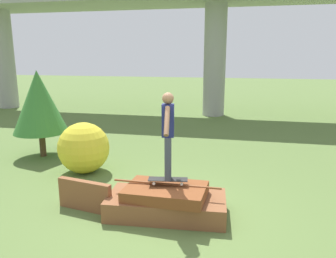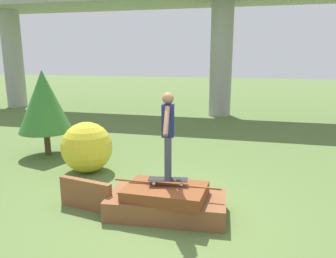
{
  "view_description": "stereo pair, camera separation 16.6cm",
  "coord_description": "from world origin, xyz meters",
  "px_view_note": "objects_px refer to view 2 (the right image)",
  "views": [
    {
      "loc": [
        1.28,
        -5.73,
        3.04
      ],
      "look_at": [
        0.03,
        0.0,
        1.71
      ],
      "focal_mm": 35.0,
      "sensor_mm": 36.0,
      "label": 1
    },
    {
      "loc": [
        1.44,
        -5.69,
        3.04
      ],
      "look_at": [
        0.03,
        0.0,
        1.71
      ],
      "focal_mm": 35.0,
      "sensor_mm": 36.0,
      "label": 2
    }
  ],
  "objects_px": {
    "bush_yellow_flowering": "(87,147)",
    "skater": "(168,130)",
    "tree_behind_left": "(44,101)",
    "skateboard": "(168,180)"
  },
  "relations": [
    {
      "from": "skateboard",
      "to": "skater",
      "type": "distance_m",
      "value": 0.97
    },
    {
      "from": "skater",
      "to": "bush_yellow_flowering",
      "type": "relative_size",
      "value": 1.23
    },
    {
      "from": "skateboard",
      "to": "bush_yellow_flowering",
      "type": "height_order",
      "value": "bush_yellow_flowering"
    },
    {
      "from": "skateboard",
      "to": "bush_yellow_flowering",
      "type": "bearing_deg",
      "value": 145.23
    },
    {
      "from": "bush_yellow_flowering",
      "to": "skater",
      "type": "bearing_deg",
      "value": -34.77
    },
    {
      "from": "skateboard",
      "to": "skater",
      "type": "xyz_separation_m",
      "value": [
        0.0,
        -0.0,
        0.97
      ]
    },
    {
      "from": "skater",
      "to": "tree_behind_left",
      "type": "distance_m",
      "value": 5.41
    },
    {
      "from": "skateboard",
      "to": "skater",
      "type": "relative_size",
      "value": 0.47
    },
    {
      "from": "skateboard",
      "to": "bush_yellow_flowering",
      "type": "relative_size",
      "value": 0.58
    },
    {
      "from": "skater",
      "to": "bush_yellow_flowering",
      "type": "height_order",
      "value": "skater"
    }
  ]
}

